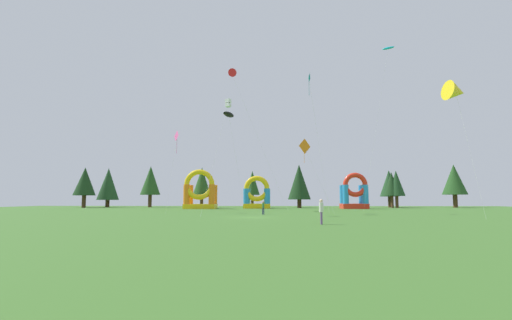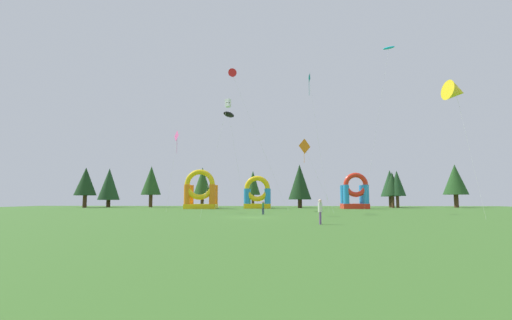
{
  "view_description": "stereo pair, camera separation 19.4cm",
  "coord_description": "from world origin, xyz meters",
  "px_view_note": "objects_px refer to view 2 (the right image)",
  "views": [
    {
      "loc": [
        1.95,
        -38.14,
        1.87
      ],
      "look_at": [
        0.0,
        11.33,
        7.01
      ],
      "focal_mm": 26.27,
      "sensor_mm": 36.0,
      "label": 1
    },
    {
      "loc": [
        2.15,
        -38.13,
        1.87
      ],
      "look_at": [
        0.0,
        11.33,
        7.01
      ],
      "focal_mm": 26.27,
      "sensor_mm": 36.0,
      "label": 2
    }
  ],
  "objects_px": {
    "kite_black_parafoil": "(229,115)",
    "kite_teal_diamond": "(309,79)",
    "kite_yellow_delta": "(456,92)",
    "inflatable_red_slide": "(201,194)",
    "kite_white_box": "(228,103)",
    "person_near_camera": "(263,207)",
    "kite_orange_diamond": "(304,147)",
    "kite_pink_diamond": "(178,137)",
    "inflatable_blue_arch": "(257,197)",
    "inflatable_orange_dome": "(355,195)",
    "kite_cyan_parafoil": "(389,48)",
    "kite_red_delta": "(232,73)",
    "person_midfield": "(320,209)"
  },
  "relations": [
    {
      "from": "kite_red_delta",
      "to": "kite_pink_diamond",
      "type": "height_order",
      "value": "kite_red_delta"
    },
    {
      "from": "kite_black_parafoil",
      "to": "person_near_camera",
      "type": "height_order",
      "value": "kite_black_parafoil"
    },
    {
      "from": "inflatable_red_slide",
      "to": "inflatable_orange_dome",
      "type": "bearing_deg",
      "value": 2.38
    },
    {
      "from": "kite_yellow_delta",
      "to": "inflatable_red_slide",
      "type": "xyz_separation_m",
      "value": [
        -32.58,
        31.79,
        -10.14
      ]
    },
    {
      "from": "kite_orange_diamond",
      "to": "inflatable_blue_arch",
      "type": "height_order",
      "value": "kite_orange_diamond"
    },
    {
      "from": "kite_cyan_parafoil",
      "to": "kite_yellow_delta",
      "type": "distance_m",
      "value": 25.12
    },
    {
      "from": "inflatable_orange_dome",
      "to": "person_near_camera",
      "type": "bearing_deg",
      "value": -122.28
    },
    {
      "from": "kite_red_delta",
      "to": "person_midfield",
      "type": "height_order",
      "value": "kite_red_delta"
    },
    {
      "from": "kite_cyan_parafoil",
      "to": "kite_teal_diamond",
      "type": "distance_m",
      "value": 18.63
    },
    {
      "from": "kite_teal_diamond",
      "to": "kite_white_box",
      "type": "bearing_deg",
      "value": -144.27
    },
    {
      "from": "kite_red_delta",
      "to": "kite_teal_diamond",
      "type": "xyz_separation_m",
      "value": [
        10.86,
        -1.58,
        -1.55
      ]
    },
    {
      "from": "kite_pink_diamond",
      "to": "person_near_camera",
      "type": "height_order",
      "value": "kite_pink_diamond"
    },
    {
      "from": "kite_cyan_parafoil",
      "to": "person_midfield",
      "type": "xyz_separation_m",
      "value": [
        -15.62,
        -31.95,
        -25.25
      ]
    },
    {
      "from": "kite_yellow_delta",
      "to": "kite_white_box",
      "type": "height_order",
      "value": "kite_yellow_delta"
    },
    {
      "from": "kite_teal_diamond",
      "to": "person_midfield",
      "type": "bearing_deg",
      "value": -93.99
    },
    {
      "from": "kite_red_delta",
      "to": "kite_teal_diamond",
      "type": "height_order",
      "value": "kite_red_delta"
    },
    {
      "from": "kite_red_delta",
      "to": "person_near_camera",
      "type": "height_order",
      "value": "kite_red_delta"
    },
    {
      "from": "kite_yellow_delta",
      "to": "kite_orange_diamond",
      "type": "bearing_deg",
      "value": 152.36
    },
    {
      "from": "inflatable_blue_arch",
      "to": "kite_pink_diamond",
      "type": "bearing_deg",
      "value": -114.87
    },
    {
      "from": "inflatable_blue_arch",
      "to": "inflatable_orange_dome",
      "type": "relative_size",
      "value": 0.94
    },
    {
      "from": "kite_white_box",
      "to": "person_near_camera",
      "type": "distance_m",
      "value": 13.0
    },
    {
      "from": "person_midfield",
      "to": "inflatable_orange_dome",
      "type": "relative_size",
      "value": 0.27
    },
    {
      "from": "kite_black_parafoil",
      "to": "kite_teal_diamond",
      "type": "xyz_separation_m",
      "value": [
        12.14,
        -9.13,
        2.76
      ]
    },
    {
      "from": "inflatable_red_slide",
      "to": "kite_orange_diamond",
      "type": "bearing_deg",
      "value": -53.79
    },
    {
      "from": "person_midfield",
      "to": "person_near_camera",
      "type": "bearing_deg",
      "value": 31.73
    },
    {
      "from": "kite_cyan_parafoil",
      "to": "inflatable_blue_arch",
      "type": "height_order",
      "value": "kite_cyan_parafoil"
    },
    {
      "from": "kite_yellow_delta",
      "to": "inflatable_red_slide",
      "type": "distance_m",
      "value": 46.63
    },
    {
      "from": "kite_yellow_delta",
      "to": "person_midfield",
      "type": "relative_size",
      "value": 7.62
    },
    {
      "from": "kite_cyan_parafoil",
      "to": "inflatable_blue_arch",
      "type": "relative_size",
      "value": 4.25
    },
    {
      "from": "kite_cyan_parafoil",
      "to": "kite_black_parafoil",
      "type": "bearing_deg",
      "value": -179.74
    },
    {
      "from": "kite_white_box",
      "to": "inflatable_blue_arch",
      "type": "xyz_separation_m",
      "value": [
        2.29,
        30.34,
        -10.81
      ]
    },
    {
      "from": "kite_white_box",
      "to": "inflatable_orange_dome",
      "type": "xyz_separation_m",
      "value": [
        20.8,
        28.43,
        -10.54
      ]
    },
    {
      "from": "kite_red_delta",
      "to": "person_midfield",
      "type": "relative_size",
      "value": 11.13
    },
    {
      "from": "kite_orange_diamond",
      "to": "kite_red_delta",
      "type": "bearing_deg",
      "value": 149.7
    },
    {
      "from": "kite_red_delta",
      "to": "kite_black_parafoil",
      "type": "relative_size",
      "value": 1.28
    },
    {
      "from": "inflatable_blue_arch",
      "to": "kite_cyan_parafoil",
      "type": "bearing_deg",
      "value": -31.79
    },
    {
      "from": "kite_orange_diamond",
      "to": "kite_white_box",
      "type": "height_order",
      "value": "kite_white_box"
    },
    {
      "from": "kite_black_parafoil",
      "to": "person_midfield",
      "type": "distance_m",
      "value": 36.52
    },
    {
      "from": "kite_black_parafoil",
      "to": "person_midfield",
      "type": "bearing_deg",
      "value": -71.66
    },
    {
      "from": "person_midfield",
      "to": "inflatable_blue_arch",
      "type": "xyz_separation_m",
      "value": [
        -6.44,
        45.62,
        1.2
      ]
    },
    {
      "from": "kite_orange_diamond",
      "to": "person_near_camera",
      "type": "xyz_separation_m",
      "value": [
        -5.04,
        -1.34,
        -7.32
      ]
    },
    {
      "from": "inflatable_orange_dome",
      "to": "kite_pink_diamond",
      "type": "bearing_deg",
      "value": -144.8
    },
    {
      "from": "kite_orange_diamond",
      "to": "kite_yellow_delta",
      "type": "relative_size",
      "value": 0.64
    },
    {
      "from": "person_near_camera",
      "to": "kite_white_box",
      "type": "bearing_deg",
      "value": 45.97
    },
    {
      "from": "kite_pink_diamond",
      "to": "person_near_camera",
      "type": "bearing_deg",
      "value": -26.67
    },
    {
      "from": "kite_teal_diamond",
      "to": "inflatable_orange_dome",
      "type": "bearing_deg",
      "value": 63.47
    },
    {
      "from": "kite_orange_diamond",
      "to": "person_near_camera",
      "type": "distance_m",
      "value": 8.99
    },
    {
      "from": "inflatable_red_slide",
      "to": "inflatable_orange_dome",
      "type": "distance_m",
      "value": 29.17
    },
    {
      "from": "kite_pink_diamond",
      "to": "inflatable_red_slide",
      "type": "relative_size",
      "value": 1.51
    },
    {
      "from": "kite_cyan_parafoil",
      "to": "kite_yellow_delta",
      "type": "height_order",
      "value": "kite_cyan_parafoil"
    }
  ]
}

